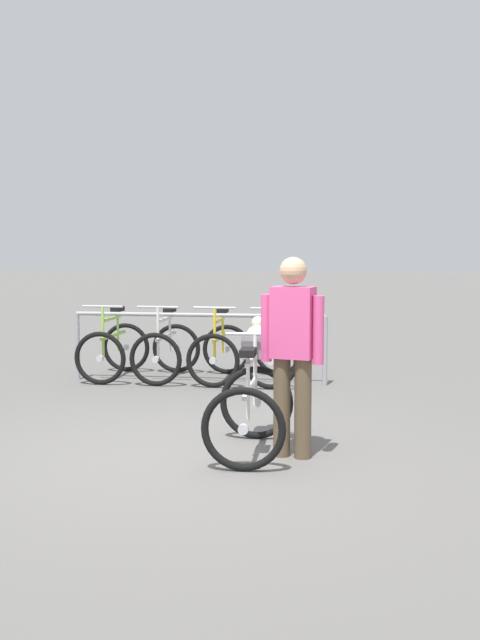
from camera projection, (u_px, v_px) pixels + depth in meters
ground_plane at (188, 456)px, 6.55m from camera, size 80.00×80.00×0.00m
bike_rack_rail at (198, 330)px, 9.91m from camera, size 3.21×0.08×0.88m
racked_bike_lime at (114, 350)px, 10.28m from camera, size 0.70×1.10×0.97m
racked_bike_white at (166, 351)px, 10.18m from camera, size 0.70×1.11×0.97m
racked_bike_yellow at (220, 352)px, 10.08m from camera, size 0.68×1.10×0.97m
racked_bike_blue at (275, 353)px, 9.99m from camera, size 0.67×1.12×0.98m
featured_bicycle at (252, 394)px, 6.70m from camera, size 0.68×1.21×1.09m
person_with_featured_bike at (293, 347)px, 6.45m from camera, size 0.52×0.27×1.64m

